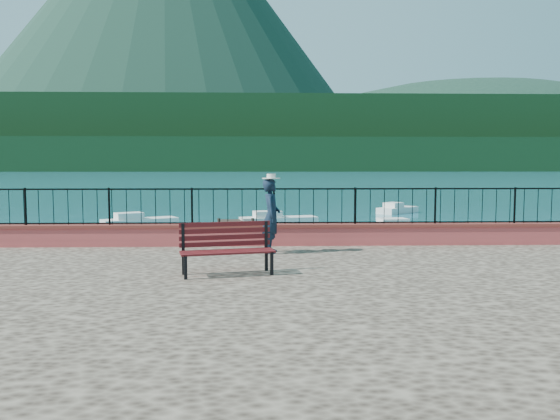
{
  "coord_description": "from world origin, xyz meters",
  "views": [
    {
      "loc": [
        -0.64,
        -10.95,
        3.37
      ],
      "look_at": [
        -0.19,
        2.0,
        2.3
      ],
      "focal_mm": 35.0,
      "sensor_mm": 36.0,
      "label": 1
    }
  ],
  "objects": [
    {
      "name": "boat_0",
      "position": [
        -4.35,
        12.03,
        0.4
      ],
      "size": [
        3.66,
        2.0,
        0.8
      ],
      "primitive_type": "cube",
      "rotation": [
        0.0,
        0.0,
        0.21
      ],
      "color": "white",
      "rests_on": "ground"
    },
    {
      "name": "park_bench",
      "position": [
        -1.32,
        -0.23,
        1.51
      ],
      "size": [
        1.93,
        1.0,
        1.02
      ],
      "rotation": [
        0.0,
        0.0,
        0.22
      ],
      "color": "black",
      "rests_on": "promenade"
    },
    {
      "name": "companion_hill",
      "position": [
        220.0,
        560.0,
        0.0
      ],
      "size": [
        448.0,
        384.0,
        180.0
      ],
      "primitive_type": "ellipsoid",
      "color": "#142D23",
      "rests_on": "ground"
    },
    {
      "name": "boat_2",
      "position": [
        6.37,
        15.44,
        0.4
      ],
      "size": [
        4.02,
        1.8,
        0.8
      ],
      "primitive_type": "cube",
      "rotation": [
        0.0,
        0.0,
        0.13
      ],
      "color": "silver",
      "rests_on": "ground"
    },
    {
      "name": "foothills",
      "position": [
        0.0,
        360.0,
        22.0
      ],
      "size": [
        900.0,
        120.0,
        44.0
      ],
      "primitive_type": "cube",
      "color": "black",
      "rests_on": "ground"
    },
    {
      "name": "far_forest",
      "position": [
        0.0,
        300.0,
        9.0
      ],
      "size": [
        900.0,
        60.0,
        18.0
      ],
      "primitive_type": "cube",
      "color": "black",
      "rests_on": "ground"
    },
    {
      "name": "parapet",
      "position": [
        0.0,
        3.7,
        1.49
      ],
      "size": [
        28.0,
        0.46,
        0.58
      ],
      "primitive_type": "cube",
      "color": "#C24646",
      "rests_on": "promenade"
    },
    {
      "name": "boat_5",
      "position": [
        8.95,
        26.97,
        0.4
      ],
      "size": [
        3.35,
        3.2,
        0.8
      ],
      "primitive_type": "cube",
      "rotation": [
        0.0,
        0.0,
        0.74
      ],
      "color": "silver",
      "rests_on": "ground"
    },
    {
      "name": "hat",
      "position": [
        -0.39,
        2.45,
        3.09
      ],
      "size": [
        0.44,
        0.44,
        0.12
      ],
      "primitive_type": "cylinder",
      "color": "silver",
      "rests_on": "person"
    },
    {
      "name": "boat_1",
      "position": [
        3.82,
        12.7,
        0.4
      ],
      "size": [
        3.74,
        2.02,
        0.8
      ],
      "primitive_type": "cube",
      "rotation": [
        0.0,
        0.0,
        -0.21
      ],
      "color": "silver",
      "rests_on": "ground"
    },
    {
      "name": "boat_3",
      "position": [
        -7.36,
        19.33,
        0.4
      ],
      "size": [
        4.18,
        3.13,
        0.8
      ],
      "primitive_type": "cube",
      "rotation": [
        0.0,
        0.0,
        0.51
      ],
      "color": "silver",
      "rests_on": "ground"
    },
    {
      "name": "ground",
      "position": [
        0.0,
        0.0,
        0.0
      ],
      "size": [
        2000.0,
        2000.0,
        0.0
      ],
      "primitive_type": "plane",
      "color": "#19596B",
      "rests_on": "ground"
    },
    {
      "name": "dock",
      "position": [
        -2.0,
        12.0,
        0.15
      ],
      "size": [
        2.0,
        16.0,
        0.3
      ],
      "primitive_type": "cube",
      "color": "#2D231C",
      "rests_on": "ground"
    },
    {
      "name": "volcano",
      "position": [
        -120.0,
        700.0,
        190.0
      ],
      "size": [
        560.0,
        560.0,
        380.0
      ],
      "primitive_type": "cone",
      "color": "#142D23",
      "rests_on": "ground"
    },
    {
      "name": "person",
      "position": [
        -0.39,
        2.45,
        2.12
      ],
      "size": [
        0.48,
        0.7,
        1.83
      ],
      "primitive_type": "imported",
      "rotation": [
        0.0,
        0.0,
        1.51
      ],
      "color": "black",
      "rests_on": "promenade"
    },
    {
      "name": "railing",
      "position": [
        0.0,
        3.7,
        2.25
      ],
      "size": [
        27.0,
        0.05,
        0.95
      ],
      "primitive_type": "cube",
      "color": "black",
      "rests_on": "parapet"
    },
    {
      "name": "boat_4",
      "position": [
        0.34,
        19.97,
        0.4
      ],
      "size": [
        4.54,
        2.22,
        0.8
      ],
      "primitive_type": "cube",
      "rotation": [
        0.0,
        0.0,
        0.22
      ],
      "color": "silver",
      "rests_on": "ground"
    }
  ]
}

